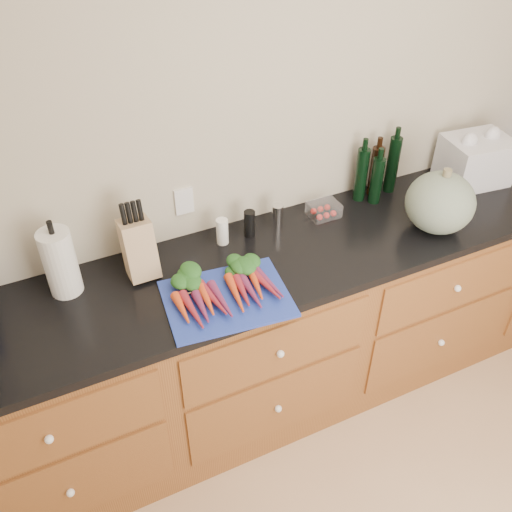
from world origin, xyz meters
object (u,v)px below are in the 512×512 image
tomato_box (324,210)px  knife_block (139,249)px  cutting_board (227,299)px  squash (440,203)px  paper_towel (60,263)px  carrots (223,287)px

tomato_box → knife_block: bearing=-178.0°
cutting_board → squash: bearing=1.8°
squash → paper_towel: paper_towel is taller
carrots → tomato_box: carrots is taller
cutting_board → carrots: 0.05m
paper_towel → carrots: bearing=-27.6°
cutting_board → tomato_box: bearing=27.8°
tomato_box → squash: bearing=-36.8°
knife_block → tomato_box: size_ratio=1.76×
paper_towel → tomato_box: bearing=0.5°
cutting_board → knife_block: (-0.24, 0.30, 0.11)m
squash → paper_towel: bearing=169.6°
carrots → tomato_box: 0.69m
squash → tomato_box: (-0.40, 0.30, -0.10)m
carrots → squash: (1.02, -0.01, 0.10)m
knife_block → paper_towel: bearing=176.1°
carrots → squash: size_ratio=1.31×
cutting_board → knife_block: 0.40m
squash → knife_block: 1.30m
squash → paper_towel: size_ratio=1.08×
cutting_board → paper_towel: bearing=149.4°
paper_towel → tomato_box: 1.17m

